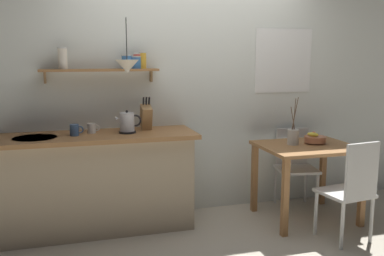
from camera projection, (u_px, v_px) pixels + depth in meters
ground_plane at (209, 230)px, 4.04m from camera, size 14.00×14.00×0.00m
back_wall at (209, 83)px, 4.49m from camera, size 6.80×0.11×2.70m
kitchen_counter at (98, 182)px, 3.99m from camera, size 1.83×0.63×0.93m
wall_shelf at (109, 65)px, 4.02m from camera, size 1.10×0.20×0.33m
dining_table at (307, 157)px, 4.24m from camera, size 0.92×0.77×0.76m
dining_chair_near at (351, 188)px, 3.70m from camera, size 0.44×0.44×0.92m
dining_chair_far at (294, 163)px, 4.65m from camera, size 0.47×0.46×0.85m
fruit_bowl at (315, 139)px, 4.30m from camera, size 0.21×0.21×0.12m
twig_vase at (293, 137)px, 4.24m from camera, size 0.11×0.11×0.47m
electric_kettle at (127, 123)px, 3.95m from camera, size 0.24×0.16×0.21m
knife_block at (146, 117)px, 4.12m from camera, size 0.10×0.20×0.32m
coffee_mug_by_sink at (75, 130)px, 3.81m from camera, size 0.12×0.08×0.10m
coffee_mug_spare at (92, 128)px, 3.95m from camera, size 0.12×0.08×0.09m
pendant_lamp at (127, 66)px, 3.79m from camera, size 0.21×0.21×0.48m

